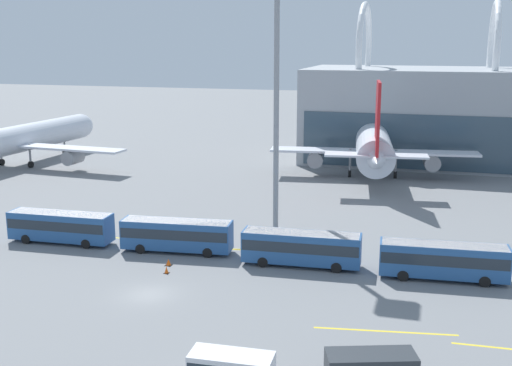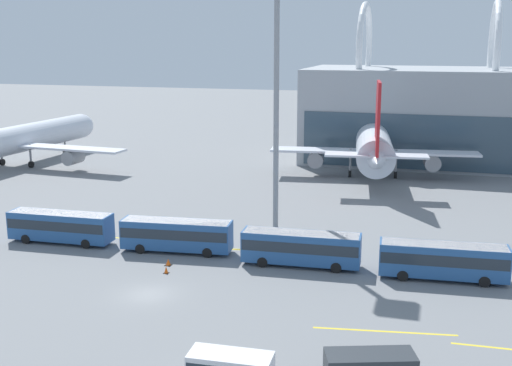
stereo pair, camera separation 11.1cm
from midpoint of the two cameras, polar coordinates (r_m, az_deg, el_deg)
The scene contains 16 objects.
ground_plane at distance 55.93m, azimuth -9.57°, elevation -9.73°, with size 440.00×440.00×0.00m, color slate.
airliner_at_gate_near at distance 116.02m, azimuth -20.53°, elevation 3.65°, with size 41.30×40.17×14.62m.
airliner_at_gate_far at distance 101.83m, azimuth 10.35°, elevation 3.39°, with size 32.06×33.79×15.66m.
shuttle_bus_0 at distance 70.99m, azimuth -17.02°, elevation -3.61°, with size 11.33×3.04×3.30m.
shuttle_bus_1 at distance 65.53m, azimuth -7.11°, elevation -4.48°, with size 11.44×3.71×3.30m.
shuttle_bus_2 at distance 61.26m, azimuth 3.99°, elevation -5.64°, with size 11.37×3.23×3.30m.
shuttle_bus_3 at distance 60.15m, azimuth 16.27°, elevation -6.49°, with size 11.39×3.38×3.30m.
service_van_foreground at distance 42.26m, azimuth 10.10°, elevation -15.69°, with size 6.01×3.84×2.04m.
service_van_crossing at distance 41.57m, azimuth -2.27°, elevation -15.97°, with size 5.36×2.40×2.06m.
floodlight_mast at distance 70.78m, azimuth 1.81°, elevation 12.00°, with size 3.17×3.17×28.79m.
lane_stripe_1 at distance 69.54m, azimuth -9.74°, elevation -5.22°, with size 11.57×0.25×0.01m, color yellow.
lane_stripe_3 at distance 66.25m, azimuth -0.90°, elevation -5.95°, with size 7.37×0.25×0.01m, color yellow.
lane_stripe_4 at distance 66.04m, azimuth -0.31°, elevation -6.00°, with size 8.86×0.25×0.01m, color yellow.
lane_stripe_5 at distance 49.65m, azimuth 11.36°, elevation -12.80°, with size 10.58×0.25×0.01m, color yellow.
traffic_cone_0 at distance 62.30m, azimuth -7.84°, elevation -6.99°, with size 0.64×0.64×0.66m.
traffic_cone_1 at distance 60.32m, azimuth -8.02°, elevation -7.65°, with size 0.49×0.49×0.67m.
Camera 1 is at (22.80, -46.48, 21.15)m, focal length 45.00 mm.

